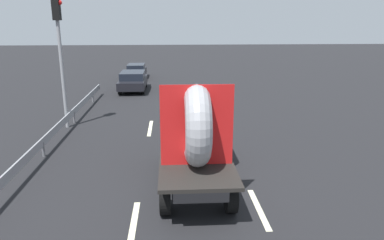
% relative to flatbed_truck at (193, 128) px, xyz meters
% --- Properties ---
extents(ground_plane, '(120.00, 120.00, 0.00)m').
position_rel_flatbed_truck_xyz_m(ground_plane, '(0.16, -0.18, -1.65)').
color(ground_plane, black).
extents(flatbed_truck, '(2.02, 5.22, 3.29)m').
position_rel_flatbed_truck_xyz_m(flatbed_truck, '(0.00, 0.00, 0.00)').
color(flatbed_truck, black).
rests_on(flatbed_truck, ground_plane).
extents(distant_sedan, '(1.76, 4.11, 1.34)m').
position_rel_flatbed_truck_xyz_m(distant_sedan, '(-3.27, 14.63, -0.93)').
color(distant_sedan, black).
rests_on(distant_sedan, ground_plane).
extents(traffic_light, '(0.42, 0.36, 5.71)m').
position_rel_flatbed_truck_xyz_m(traffic_light, '(-5.49, 5.91, 2.08)').
color(traffic_light, gray).
rests_on(traffic_light, ground_plane).
extents(guardrail, '(0.10, 17.85, 0.71)m').
position_rel_flatbed_truck_xyz_m(guardrail, '(-5.35, 4.39, -1.12)').
color(guardrail, gray).
rests_on(guardrail, ground_plane).
extents(lane_dash_left_near, '(0.16, 2.06, 0.01)m').
position_rel_flatbed_truck_xyz_m(lane_dash_left_near, '(-1.63, -2.57, -1.65)').
color(lane_dash_left_near, beige).
rests_on(lane_dash_left_near, ground_plane).
extents(lane_dash_left_far, '(0.16, 2.44, 0.01)m').
position_rel_flatbed_truck_xyz_m(lane_dash_left_far, '(-1.63, 5.51, -1.65)').
color(lane_dash_left_far, beige).
rests_on(lane_dash_left_far, ground_plane).
extents(lane_dash_right_near, '(0.16, 2.17, 0.01)m').
position_rel_flatbed_truck_xyz_m(lane_dash_right_near, '(1.63, -2.07, -1.65)').
color(lane_dash_right_near, beige).
rests_on(lane_dash_right_near, ground_plane).
extents(lane_dash_right_far, '(0.16, 2.59, 0.01)m').
position_rel_flatbed_truck_xyz_m(lane_dash_right_far, '(1.63, 5.02, -1.65)').
color(lane_dash_right_far, beige).
rests_on(lane_dash_right_far, ground_plane).
extents(oncoming_car, '(1.54, 3.58, 1.17)m').
position_rel_flatbed_truck_xyz_m(oncoming_car, '(-3.52, 20.12, -1.02)').
color(oncoming_car, black).
rests_on(oncoming_car, ground_plane).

